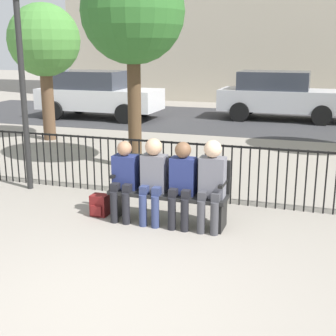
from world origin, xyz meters
The scene contains 14 objects.
ground_plane centered at (0.00, 0.00, 0.00)m, with size 80.00×80.00×0.00m, color gray.
park_bench centered at (0.00, 2.34, 0.49)m, with size 1.66×0.45×0.92m.
seated_person_0 centered at (-0.64, 2.21, 0.64)m, with size 0.34×0.39×1.14m.
seated_person_1 centered at (-0.20, 2.21, 0.69)m, with size 0.34×0.39×1.21m.
seated_person_2 centered at (0.22, 2.21, 0.67)m, with size 0.34×0.39×1.18m.
seated_person_3 centered at (0.63, 2.22, 0.70)m, with size 0.34×0.39×1.23m.
backpack centered at (-1.05, 2.23, 0.15)m, with size 0.24×0.24×0.31m.
fence_railing centered at (-0.02, 3.35, 0.56)m, with size 9.01×0.03×0.95m.
tree_1 centered at (-4.95, 7.13, 2.53)m, with size 1.85×1.85×3.51m.
tree_2 centered at (-1.62, 5.01, 3.03)m, with size 1.99×1.99×4.06m.
lamp_post centered at (-2.82, 3.08, 2.28)m, with size 0.28×0.28×3.41m.
street_surface centered at (0.00, 12.00, 0.00)m, with size 24.00×6.00×0.01m.
parked_car_0 centered at (-5.49, 11.07, 0.84)m, with size 4.20×1.94×1.62m.
parked_car_1 centered at (0.55, 12.69, 0.84)m, with size 4.20×1.94×1.62m.
Camera 1 is at (1.95, -3.63, 2.41)m, focal length 50.00 mm.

